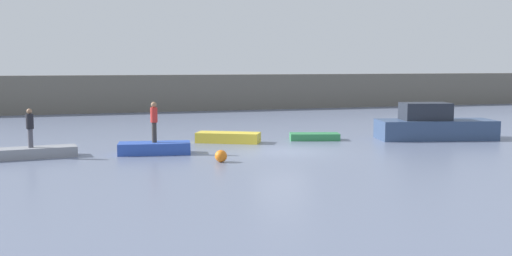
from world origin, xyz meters
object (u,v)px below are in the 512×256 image
at_px(rowboat_grey, 31,153).
at_px(mooring_buoy, 221,156).
at_px(rowboat_blue, 155,148).
at_px(rowboat_yellow, 228,137).
at_px(motorboat, 433,126).
at_px(rowboat_green, 315,137).
at_px(person_red_shirt, 154,120).
at_px(person_dark_shirt, 30,126).

relative_size(rowboat_grey, mooring_buoy, 7.41).
distance_m(rowboat_blue, rowboat_yellow, 5.04).
distance_m(motorboat, mooring_buoy, 13.51).
relative_size(rowboat_grey, rowboat_yellow, 1.16).
bearing_deg(rowboat_green, person_red_shirt, -148.74).
bearing_deg(rowboat_green, rowboat_blue, -148.74).
bearing_deg(rowboat_grey, rowboat_yellow, 7.88).
bearing_deg(person_red_shirt, rowboat_blue, 0.00).
xyz_separation_m(motorboat, rowboat_blue, (-15.25, -0.86, -0.46)).
xyz_separation_m(rowboat_green, person_dark_shirt, (-14.20, -1.99, 1.22)).
distance_m(rowboat_grey, person_dark_shirt, 1.17).
relative_size(motorboat, rowboat_yellow, 2.02).
relative_size(rowboat_yellow, rowboat_green, 1.24).
relative_size(rowboat_green, person_dark_shirt, 1.55).
distance_m(rowboat_blue, rowboat_green, 9.22).
relative_size(motorboat, mooring_buoy, 12.87).
height_order(motorboat, mooring_buoy, motorboat).
distance_m(rowboat_grey, mooring_buoy, 8.42).
bearing_deg(rowboat_blue, person_dark_shirt, -175.44).
xyz_separation_m(rowboat_grey, rowboat_green, (14.20, 1.99, -0.05)).
xyz_separation_m(rowboat_yellow, mooring_buoy, (-1.84, -5.91, -0.01)).
height_order(motorboat, rowboat_grey, motorboat).
xyz_separation_m(person_red_shirt, mooring_buoy, (2.35, -3.10, -1.32)).
bearing_deg(motorboat, rowboat_grey, -178.79).
bearing_deg(rowboat_grey, rowboat_green, 1.77).
height_order(rowboat_blue, rowboat_green, rowboat_blue).
height_order(rowboat_blue, person_red_shirt, person_red_shirt).
bearing_deg(rowboat_blue, rowboat_yellow, 42.93).
bearing_deg(person_dark_shirt, rowboat_blue, -4.58).
xyz_separation_m(motorboat, rowboat_grey, (-20.55, -0.43, -0.50)).
distance_m(rowboat_yellow, person_red_shirt, 5.21).
bearing_deg(mooring_buoy, rowboat_green, 40.09).
relative_size(motorboat, person_dark_shirt, 3.90).
xyz_separation_m(rowboat_green, person_red_shirt, (-8.90, -2.41, 1.39)).
distance_m(motorboat, rowboat_blue, 15.28).
bearing_deg(rowboat_green, mooring_buoy, -123.82).
bearing_deg(rowboat_blue, mooring_buoy, -43.74).
distance_m(rowboat_green, person_red_shirt, 9.33).
relative_size(person_dark_shirt, mooring_buoy, 3.30).
height_order(rowboat_blue, rowboat_yellow, same).
relative_size(rowboat_grey, rowboat_blue, 1.18).
height_order(rowboat_green, mooring_buoy, mooring_buoy).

